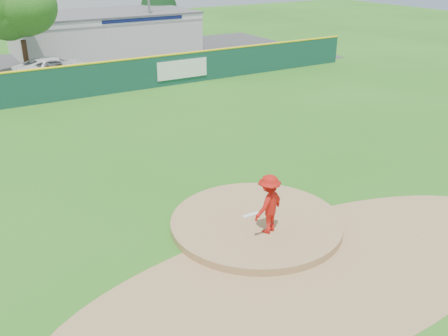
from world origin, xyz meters
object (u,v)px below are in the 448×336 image
pitcher (269,204)px  van (55,68)px  pool_building_grp (105,32)px  deciduous_tree (18,10)px

pitcher → van: pitcher is taller
van → pool_building_grp: size_ratio=0.36×
deciduous_tree → pitcher: bearing=-85.8°
pool_building_grp → van: bearing=-127.4°
deciduous_tree → pool_building_grp: bearing=41.2°
van → pool_building_grp: bearing=-39.3°
pool_building_grp → deciduous_tree: 11.01m
deciduous_tree → van: bearing=-42.8°
pitcher → deciduous_tree: size_ratio=0.25×
pitcher → deciduous_tree: 26.07m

